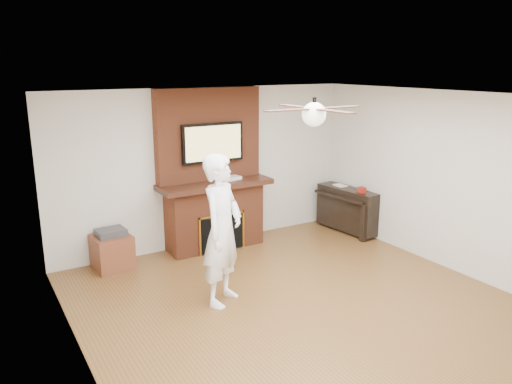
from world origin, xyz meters
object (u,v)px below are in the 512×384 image
fireplace (212,186)px  side_table (112,250)px  person (222,230)px  piano (348,209)px

fireplace → side_table: fireplace is taller
fireplace → person: (-0.75, -1.80, -0.07)m
piano → person: bearing=-164.1°
piano → fireplace: bearing=160.4°
fireplace → side_table: (-1.64, -0.07, -0.73)m
fireplace → person: bearing=-112.6°
person → side_table: (-0.89, 1.73, -0.65)m
person → piano: 3.34m
person → piano: size_ratio=1.52×
person → fireplace: bearing=30.5°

